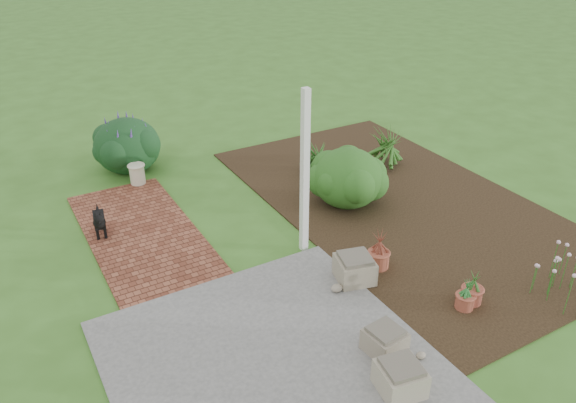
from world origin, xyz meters
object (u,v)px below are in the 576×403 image
stone_trough_near (400,379)px  black_dog (99,220)px  evergreen_shrub (348,177)px  cream_ceramic_urn (137,174)px

stone_trough_near → black_dog: (-2.01, 4.72, 0.13)m
stone_trough_near → evergreen_shrub: evergreen_shrub is taller
black_dog → stone_trough_near: bearing=-57.2°
cream_ceramic_urn → black_dog: bearing=-124.1°
black_dog → cream_ceramic_urn: bearing=65.7°
black_dog → cream_ceramic_urn: black_dog is taller
black_dog → evergreen_shrub: 4.07m
stone_trough_near → black_dog: 5.13m
stone_trough_near → black_dog: bearing=113.0°
black_dog → cream_ceramic_urn: size_ratio=1.52×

